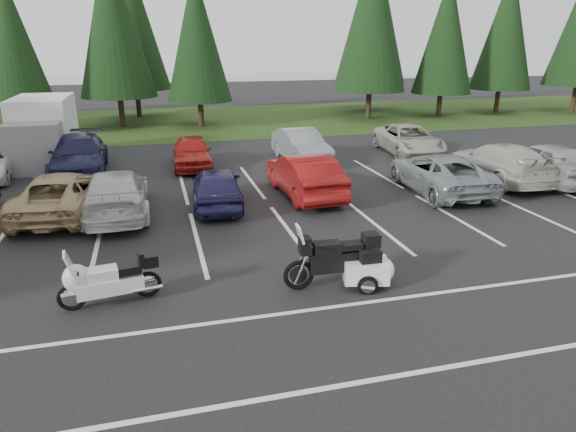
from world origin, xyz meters
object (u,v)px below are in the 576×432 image
Objects in this scene: adventure_motorcycle at (334,254)px; car_near_6 at (440,173)px; touring_motorcycle at (109,276)px; cargo_trailer at (365,273)px; car_near_7 at (499,162)px; car_far_2 at (192,152)px; box_truck at (41,132)px; car_near_2 at (62,194)px; car_near_4 at (217,187)px; car_far_1 at (79,155)px; car_near_3 at (115,193)px; car_near_8 at (547,162)px; car_far_3 at (301,146)px; car_far_4 at (409,140)px; car_near_5 at (304,175)px.

car_near_6 is at bearing 46.84° from adventure_motorcycle.
touring_motorcycle reaches higher than cargo_trailer.
car_near_7 is 12.85m from car_far_2.
box_truck reaches higher than cargo_trailer.
cargo_trailer is at bearing 42.29° from car_near_7.
car_near_2 is at bearing 135.34° from adventure_motorcycle.
adventure_motorcycle reaches higher than car_near_4.
car_far_2 is at bearing -3.13° from car_far_1.
car_near_3 reaches higher than car_near_2.
box_truck is at bearing 162.19° from car_far_2.
car_near_7 is (18.05, -7.91, -0.69)m from box_truck.
car_near_8 is 0.88× the size of car_far_1.
car_far_3 reaches higher than car_far_4.
car_near_3 is at bearing 5.87° from car_near_4.
adventure_motorcycle is (-8.54, -12.88, 0.09)m from car_far_4.
car_near_7 is at bearing -23.68° from box_truck.
car_far_1 is (-5.01, 6.09, 0.10)m from car_near_4.
car_far_2 is 12.52m from touring_motorcycle.
car_far_4 is at bearing -7.27° from box_truck.
box_truck is 11.73m from car_far_3.
car_near_3 is (3.52, -8.46, -0.73)m from box_truck.
car_near_3 is at bearing 5.27° from car_near_8.
car_near_5 is 1.99× the size of touring_motorcycle.
car_near_8 is 0.94× the size of car_far_4.
car_near_4 is at bearing 55.40° from touring_motorcycle.
cargo_trailer is (7.49, -12.95, -0.45)m from car_far_1.
car_near_3 reaches higher than car_far_2.
car_near_7 is at bearing 177.99° from car_near_5.
car_near_4 is (4.89, -0.40, -0.02)m from car_near_2.
car_near_2 is 9.70m from adventure_motorcycle.
car_far_3 is 12.88m from cargo_trailer.
car_far_1 is 3.72× the size of cargo_trailer.
car_far_1 reaches higher than touring_motorcycle.
car_far_3 reaches higher than car_near_2.
box_truck is at bearing -70.81° from car_near_2.
car_near_2 is 10.98m from car_far_3.
car_far_1 is at bearing 120.01° from adventure_motorcycle.
car_near_7 is at bearing -162.84° from car_near_6.
box_truck is at bearing -40.98° from car_near_5.
car_far_2 is (-3.53, 5.56, -0.08)m from car_near_5.
car_far_3 is at bearing -170.80° from car_far_4.
car_far_1 is 4.68m from car_far_2.
car_far_3 is at bearing -3.48° from car_far_1.
car_near_2 is 8.08m from car_near_5.
car_near_5 is 1.04× the size of car_far_3.
car_near_4 is at bearing 4.90° from car_near_8.
car_near_4 is (3.25, 0.06, -0.04)m from car_near_3.
car_near_8 is (1.72, -0.65, 0.04)m from car_near_7.
car_far_3 is (-3.55, 6.10, 0.02)m from car_near_6.
box_truck reaches higher than car_far_3.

